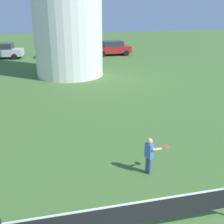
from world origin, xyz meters
TOP-DOWN VIEW (x-y plane):
  - tennis_net at (-0.32, 1.64)m, footprint 5.54×0.06m
  - player_far at (1.01, 4.10)m, footprint 0.79×0.39m
  - parked_car_silver at (-6.49, 28.05)m, footprint 4.58×2.32m
  - parked_car_cream at (-0.24, 27.42)m, footprint 4.54×1.98m
  - parked_car_red at (5.43, 27.56)m, footprint 3.93×1.88m

SIDE VIEW (x-z plane):
  - tennis_net at x=-0.32m, z-range 0.14..1.24m
  - player_far at x=1.01m, z-range 0.08..1.30m
  - parked_car_red at x=5.43m, z-range 0.03..1.59m
  - parked_car_silver at x=-6.49m, z-range 0.03..1.59m
  - parked_car_cream at x=-0.24m, z-range 0.03..1.59m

